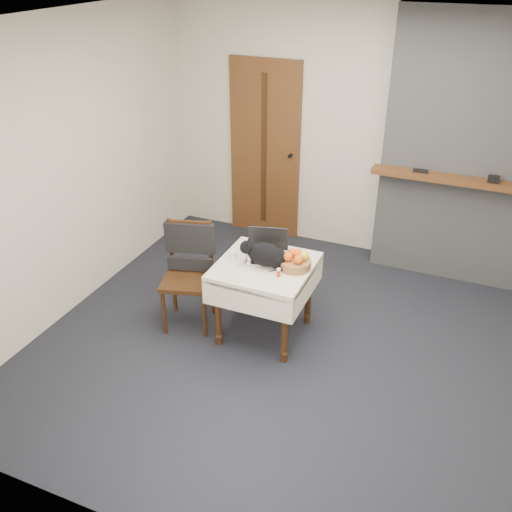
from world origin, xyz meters
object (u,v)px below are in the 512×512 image
at_px(chair, 189,259).
at_px(laptop, 267,251).
at_px(cream_jar, 233,255).
at_px(door, 265,151).
at_px(cat, 266,255).
at_px(fruit_basket, 295,261).
at_px(pill_bottle, 279,272).
at_px(side_table, 265,276).

bearing_deg(chair, laptop, -3.03).
bearing_deg(cream_jar, door, 104.44).
distance_m(cat, fruit_basket, 0.24).
relative_size(laptop, pill_bottle, 5.68).
distance_m(laptop, cream_jar, 0.29).
height_order(laptop, chair, same).
bearing_deg(side_table, chair, -177.53).
height_order(cream_jar, pill_bottle, cream_jar).
relative_size(side_table, chair, 0.82).
xyz_separation_m(door, fruit_basket, (1.02, -1.84, -0.24)).
distance_m(door, chair, 1.96).
height_order(side_table, cream_jar, cream_jar).
distance_m(door, cat, 2.07).
relative_size(laptop, cat, 0.83).
xyz_separation_m(door, laptop, (0.74, -1.76, -0.24)).
bearing_deg(cat, cream_jar, 171.51).
distance_m(laptop, pill_bottle, 0.33).
distance_m(cat, chair, 0.75).
relative_size(cat, fruit_basket, 1.84).
bearing_deg(cat, chair, 172.31).
distance_m(laptop, fruit_basket, 0.29).
relative_size(door, fruit_basket, 7.60).
bearing_deg(side_table, cream_jar, -176.78).
distance_m(fruit_basket, chair, 0.97).
xyz_separation_m(cat, fruit_basket, (0.23, 0.06, -0.04)).
xyz_separation_m(side_table, chair, (-0.71, -0.03, 0.02)).
relative_size(side_table, pill_bottle, 11.05).
relative_size(laptop, chair, 0.42).
relative_size(side_table, laptop, 1.94).
bearing_deg(door, chair, -88.08).
relative_size(cat, pill_bottle, 6.85).
bearing_deg(side_table, door, 112.26).
bearing_deg(side_table, pill_bottle, -38.03).
height_order(laptop, cream_jar, laptop).
xyz_separation_m(side_table, laptop, (-0.03, 0.12, 0.18)).
distance_m(laptop, chair, 0.71).
height_order(door, pill_bottle, door).
bearing_deg(cat, side_table, 135.00).
xyz_separation_m(laptop, fruit_basket, (0.28, -0.08, -0.00)).
bearing_deg(cream_jar, pill_bottle, -14.82).
distance_m(side_table, laptop, 0.22).
bearing_deg(door, laptop, -67.17).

